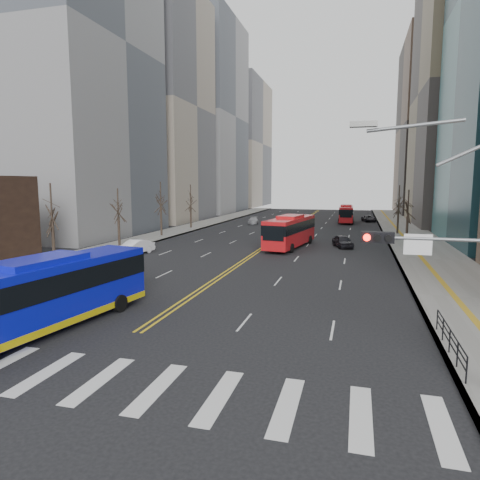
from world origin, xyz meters
name	(u,v)px	position (x,y,z in m)	size (l,w,h in m)	color
ground	(73,376)	(0.00, 0.00, 0.00)	(220.00, 220.00, 0.00)	black
sidewalk_right	(414,241)	(17.50, 45.00, 0.07)	(7.00, 130.00, 0.15)	gray
sidewalk_left	(170,233)	(-16.50, 45.00, 0.07)	(5.00, 130.00, 0.15)	gray
crosswalk	(73,376)	(0.00, 0.00, 0.01)	(26.70, 4.00, 0.01)	silver
centerline	(291,229)	(0.00, 55.00, 0.01)	(0.55, 100.00, 0.01)	gold
office_towers	(304,93)	(0.12, 68.51, 23.92)	(83.00, 134.00, 58.00)	gray
signal_mast	(465,260)	(13.77, 2.00, 4.86)	(5.37, 0.37, 9.39)	gray
pedestrian_railing	(450,337)	(14.30, 6.00, 0.82)	(0.06, 6.06, 1.02)	black
street_trees	(205,204)	(-7.18, 34.55, 4.87)	(35.20, 47.20, 7.60)	black
blue_bus	(42,293)	(-4.60, 4.00, 1.96)	(4.61, 13.18, 3.74)	#0D13C6
red_bus_near	(290,229)	(2.93, 35.46, 2.07)	(4.47, 12.08, 3.73)	red
red_bus_far	(346,213)	(8.27, 69.69, 1.88)	(2.84, 10.61, 3.37)	red
car_white	(135,247)	(-12.00, 26.32, 0.75)	(1.58, 4.54, 1.50)	white
car_dark_mid	(343,241)	(8.79, 37.07, 0.71)	(1.67, 4.16, 1.42)	black
car_silver	(253,221)	(-7.99, 62.43, 0.61)	(1.72, 4.23, 1.23)	#AAAAB0
car_dark_far	(369,219)	(12.50, 72.70, 0.60)	(2.00, 4.34, 1.21)	black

